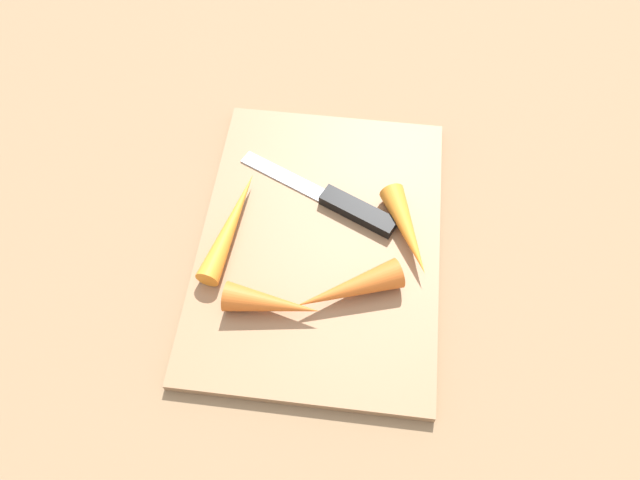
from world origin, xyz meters
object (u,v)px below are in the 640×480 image
(cutting_board, at_px, (320,243))
(carrot_shortest, at_px, (272,304))
(carrot_long, at_px, (348,289))
(carrot_longest, at_px, (231,223))
(carrot_short, at_px, (407,231))
(knife, at_px, (348,206))

(cutting_board, relative_size, carrot_shortest, 3.72)
(carrot_long, distance_m, carrot_shortest, 0.08)
(carrot_long, height_order, carrot_shortest, carrot_long)
(carrot_longest, bearing_deg, carrot_short, -76.91)
(carrot_longest, height_order, carrot_long, carrot_long)
(knife, bearing_deg, carrot_longest, 43.63)
(carrot_longest, relative_size, carrot_shortest, 1.45)
(carrot_long, bearing_deg, cutting_board, -86.81)
(carrot_short, bearing_deg, knife, -135.77)
(carrot_long, bearing_deg, carrot_longest, -52.79)
(knife, bearing_deg, carrot_short, -178.77)
(carrot_longest, height_order, carrot_shortest, carrot_shortest)
(cutting_board, height_order, carrot_long, carrot_long)
(carrot_longest, xyz_separation_m, carrot_short, (0.01, -0.19, 0.00))
(knife, bearing_deg, carrot_shortest, 89.46)
(carrot_long, xyz_separation_m, carrot_shortest, (-0.02, 0.07, -0.00))
(carrot_short, bearing_deg, cutting_board, -103.22)
(carrot_short, relative_size, carrot_long, 0.97)
(cutting_board, bearing_deg, carrot_short, -81.26)
(cutting_board, relative_size, knife, 1.90)
(carrot_short, bearing_deg, carrot_long, -58.05)
(cutting_board, relative_size, carrot_long, 3.22)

